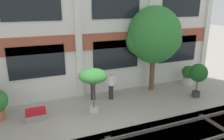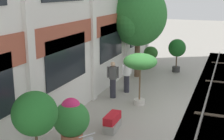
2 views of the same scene
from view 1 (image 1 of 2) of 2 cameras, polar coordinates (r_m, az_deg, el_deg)
name	(u,v)px [view 1 (image 1 of 2)]	position (r m, az deg, el deg)	size (l,w,h in m)	color
ground_plane	(94,115)	(10.70, -4.77, -11.75)	(80.00, 80.00, 0.00)	#9E998E
apartment_facade	(76,20)	(12.05, -9.29, 12.71)	(18.02, 0.64, 8.58)	silver
broadleaf_tree	(154,36)	(12.95, 10.95, 8.60)	(3.22, 3.07, 5.02)	brown
potted_plant_low_pan	(93,77)	(10.38, -4.96, -1.90)	(1.39, 1.39, 2.18)	beige
potted_plant_square_trough	(36,115)	(10.76, -19.25, -10.95)	(1.01, 0.47, 0.56)	gray
potted_plant_ribbed_drum	(189,74)	(15.13, 19.36, -1.03)	(0.90, 0.90, 1.24)	beige
potted_plant_tall_urn	(198,74)	(13.07, 21.60, -1.00)	(1.00, 1.00, 1.94)	#333333
resident_by_doorway	(93,84)	(12.00, -5.04, -3.77)	(0.34, 0.51, 1.65)	#282833
resident_watching_tracks	(111,85)	(12.02, -0.25, -3.87)	(0.44, 0.35, 1.58)	#282833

